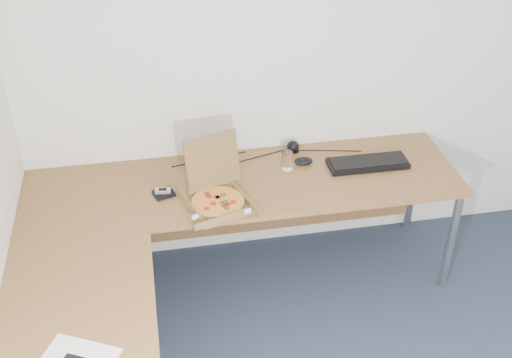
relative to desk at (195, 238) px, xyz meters
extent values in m
cube|color=brown|center=(0.32, 0.43, 0.01)|extent=(2.50, 0.70, 0.03)
cube|color=brown|center=(-0.58, -0.67, 0.01)|extent=(0.70, 1.50, 0.03)
cylinder|color=gray|center=(1.52, 0.73, -0.35)|extent=(0.05, 0.05, 0.70)
cube|color=olive|center=(0.15, 0.22, 0.03)|extent=(0.32, 0.32, 0.01)
cube|color=olive|center=(0.15, 0.40, 0.20)|extent=(0.32, 0.06, 0.31)
cylinder|color=gold|center=(0.15, 0.22, 0.05)|extent=(0.29, 0.29, 0.02)
cylinder|color=#D04D26|center=(0.15, 0.22, 0.06)|extent=(0.25, 0.25, 0.00)
cylinder|color=silver|center=(0.60, 0.51, 0.09)|extent=(0.06, 0.06, 0.11)
cube|color=black|center=(1.08, 0.46, 0.04)|extent=(0.48, 0.17, 0.03)
ellipsoid|color=black|center=(0.71, 0.55, 0.05)|extent=(0.12, 0.09, 0.04)
cube|color=black|center=(-0.13, 0.37, 0.04)|extent=(0.13, 0.12, 0.02)
cube|color=#B2B5BA|center=(-0.14, 0.38, 0.06)|extent=(0.09, 0.05, 0.02)
ellipsoid|color=black|center=(0.68, 0.71, 0.06)|extent=(0.08, 0.08, 0.07)
camera|label=1|loc=(-0.16, -2.60, 2.11)|focal=45.39mm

